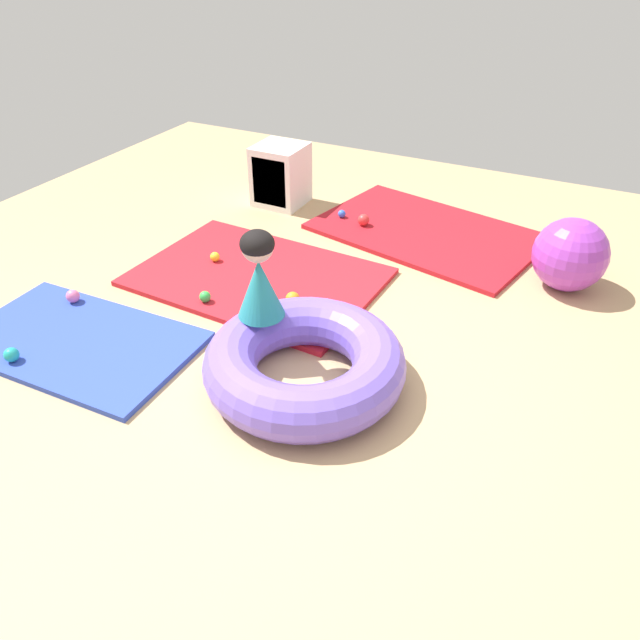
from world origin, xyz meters
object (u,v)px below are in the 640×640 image
object	(u,v)px
play_ball_pink	(260,278)
storage_cube	(279,176)
play_ball_red	(364,220)
inflatable_cushion	(305,363)
exercise_ball_large	(570,255)
play_ball_teal	(11,355)
play_ball_orange	(293,299)
play_ball_yellow	(215,257)
play_ball_green	(205,297)
play_ball_blue	(342,214)
play_ball_pink_second	(73,296)
child_in_teal	(259,276)

from	to	relation	value
play_ball_pink	storage_cube	xyz separation A→B (m)	(-0.63, 1.41, 0.21)
play_ball_pink	play_ball_red	world-z (taller)	play_ball_red
play_ball_red	storage_cube	distance (m)	0.97
inflatable_cushion	exercise_ball_large	distance (m)	2.22
play_ball_red	play_ball_teal	world-z (taller)	play_ball_red
inflatable_cushion	play_ball_orange	bearing A→B (deg)	123.88
storage_cube	exercise_ball_large	bearing A→B (deg)	-8.34
play_ball_yellow	play_ball_green	bearing A→B (deg)	-61.77
play_ball_yellow	play_ball_blue	xyz separation A→B (m)	(0.55, 1.19, -0.00)
play_ball_orange	play_ball_pink_second	distance (m)	1.55
inflatable_cushion	storage_cube	xyz separation A→B (m)	(-1.46, 2.25, 0.12)
play_ball_pink	play_ball_green	xyz separation A→B (m)	(-0.20, -0.41, 0.01)
play_ball_pink_second	play_ball_yellow	bearing A→B (deg)	59.91
play_ball_yellow	exercise_ball_large	world-z (taller)	exercise_ball_large
play_ball_orange	play_ball_yellow	bearing A→B (deg)	161.48
inflatable_cushion	play_ball_orange	size ratio (longest dim) A/B	11.65
exercise_ball_large	play_ball_teal	bearing A→B (deg)	-138.92
play_ball_yellow	play_ball_blue	distance (m)	1.31
play_ball_orange	exercise_ball_large	xyz separation A→B (m)	(1.65, 1.19, 0.18)
exercise_ball_large	play_ball_red	bearing A→B (deg)	172.46
play_ball_pink	play_ball_pink_second	distance (m)	1.33
play_ball_yellow	storage_cube	distance (m)	1.31
play_ball_red	play_ball_blue	world-z (taller)	play_ball_red
play_ball_green	storage_cube	size ratio (longest dim) A/B	0.15
play_ball_blue	play_ball_red	bearing A→B (deg)	-15.11
play_ball_yellow	play_ball_red	distance (m)	1.38
play_ball_green	play_ball_orange	bearing A→B (deg)	22.52
play_ball_pink	play_ball_orange	size ratio (longest dim) A/B	0.59
child_in_teal	play_ball_orange	bearing A→B (deg)	-164.45
play_ball_pink	exercise_ball_large	xyz separation A→B (m)	(2.02, 1.02, 0.20)
storage_cube	play_ball_green	bearing A→B (deg)	-76.70
play_ball_pink	play_ball_blue	distance (m)	1.31
play_ball_teal	exercise_ball_large	xyz separation A→B (m)	(2.89, 2.52, 0.18)
play_ball_red	storage_cube	bearing A→B (deg)	170.20
child_in_teal	play_ball_green	distance (m)	0.89
play_ball_yellow	storage_cube	xyz separation A→B (m)	(-0.15, 1.29, 0.20)
play_ball_pink_second	play_ball_green	bearing A→B (deg)	26.85
play_ball_yellow	exercise_ball_large	size ratio (longest dim) A/B	0.14
play_ball_teal	inflatable_cushion	bearing A→B (deg)	21.29
play_ball_blue	play_ball_yellow	bearing A→B (deg)	-114.69
play_ball_teal	play_ball_green	bearing A→B (deg)	58.82
play_ball_orange	exercise_ball_large	distance (m)	2.04
play_ball_red	play_ball_orange	bearing A→B (deg)	-87.17
play_ball_green	exercise_ball_large	distance (m)	2.65
play_ball_teal	play_ball_blue	xyz separation A→B (m)	(0.93, 2.81, -0.01)
child_in_teal	play_ball_green	xyz separation A→B (m)	(-0.67, 0.30, -0.50)
inflatable_cushion	play_ball_blue	distance (m)	2.29
play_ball_yellow	storage_cube	bearing A→B (deg)	96.49
play_ball_green	play_ball_red	xyz separation A→B (m)	(0.51, 1.65, 0.01)
play_ball_green	play_ball_teal	size ratio (longest dim) A/B	0.89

